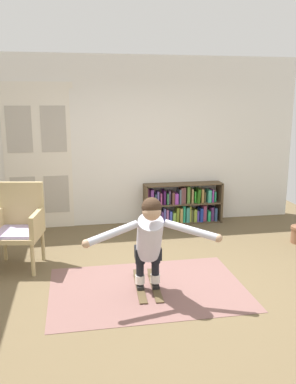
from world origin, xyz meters
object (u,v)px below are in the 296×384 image
at_px(wicker_chair, 18,224).
at_px(skis_pair, 147,286).
at_px(bookshelf, 182,205).
at_px(person_skier, 150,237).

distance_m(wicker_chair, skis_pair, 1.90).
bearing_deg(wicker_chair, bookshelf, 29.70).
xyz_separation_m(bookshelf, skis_pair, (-1.08, -2.46, -0.30)).
xyz_separation_m(wicker_chair, person_skier, (1.53, -1.17, 0.12)).
relative_size(skis_pair, person_skier, 0.55).
bearing_deg(wicker_chair, person_skier, -37.35).
xyz_separation_m(bookshelf, person_skier, (-1.09, -2.67, 0.38)).
bearing_deg(bookshelf, person_skier, -112.25).
relative_size(wicker_chair, skis_pair, 1.37).
xyz_separation_m(skis_pair, person_skier, (-0.01, -0.21, 0.68)).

